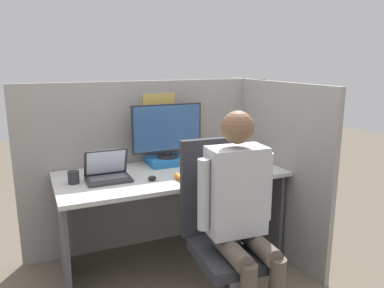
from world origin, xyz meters
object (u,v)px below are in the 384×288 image
(monitor, at_px, (167,130))
(pen_cup, at_px, (74,177))
(carrot_toy, at_px, (180,178))
(office_chair, at_px, (225,228))
(laptop, at_px, (108,174))
(paper_box, at_px, (168,160))
(stapler, at_px, (252,157))
(person, at_px, (241,206))

(monitor, height_order, pen_cup, monitor)
(pen_cup, bearing_deg, carrot_toy, -20.00)
(office_chair, bearing_deg, laptop, 132.29)
(office_chair, height_order, pen_cup, office_chair)
(monitor, bearing_deg, laptop, -156.99)
(monitor, relative_size, laptop, 1.91)
(laptop, relative_size, pen_cup, 3.46)
(paper_box, xyz_separation_m, stapler, (0.68, -0.20, 0.00))
(paper_box, height_order, carrot_toy, paper_box)
(paper_box, height_order, stapler, same)
(carrot_toy, distance_m, person, 0.60)
(laptop, bearing_deg, pen_cup, 175.31)
(carrot_toy, height_order, pen_cup, pen_cup)
(person, bearing_deg, carrot_toy, 103.62)
(paper_box, height_order, monitor, monitor)
(monitor, distance_m, carrot_toy, 0.54)
(person, bearing_deg, laptop, 126.37)
(paper_box, distance_m, pen_cup, 0.79)
(carrot_toy, bearing_deg, stapler, 18.76)
(paper_box, distance_m, office_chair, 0.90)
(monitor, height_order, laptop, monitor)
(stapler, height_order, person, person)
(office_chair, relative_size, pen_cup, 12.28)
(carrot_toy, bearing_deg, person, -76.38)
(paper_box, distance_m, person, 1.04)
(pen_cup, bearing_deg, laptop, -4.69)
(carrot_toy, xyz_separation_m, office_chair, (0.13, -0.42, -0.22))
(monitor, xyz_separation_m, carrot_toy, (-0.08, -0.46, -0.26))
(monitor, height_order, office_chair, monitor)
(monitor, xyz_separation_m, laptop, (-0.54, -0.23, -0.24))
(paper_box, xyz_separation_m, person, (0.06, -1.04, -0.02))
(laptop, distance_m, carrot_toy, 0.52)
(paper_box, distance_m, laptop, 0.58)
(paper_box, bearing_deg, laptop, -157.25)
(office_chair, xyz_separation_m, pen_cup, (-0.82, 0.67, 0.25))
(stapler, distance_m, carrot_toy, 0.80)
(paper_box, xyz_separation_m, pen_cup, (-0.77, -0.21, 0.02))
(laptop, xyz_separation_m, stapler, (1.22, 0.03, -0.02))
(pen_cup, bearing_deg, person, -45.12)
(paper_box, distance_m, stapler, 0.71)
(office_chair, distance_m, pen_cup, 1.09)
(carrot_toy, relative_size, person, 0.12)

